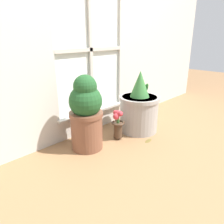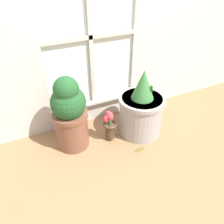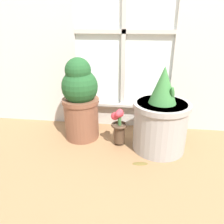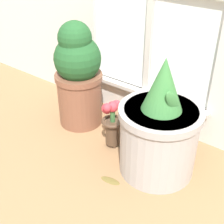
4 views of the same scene
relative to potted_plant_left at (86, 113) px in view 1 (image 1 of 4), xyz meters
name	(u,v)px [view 1 (image 1 of 4)]	position (x,y,z in m)	size (l,w,h in m)	color
ground_plane	(135,146)	(0.32, -0.30, -0.34)	(10.00, 10.00, 0.00)	olive
wall_with_window	(88,2)	(0.32, 0.30, 0.93)	(4.40, 0.10, 2.50)	beige
potted_plant_left	(86,113)	(0.00, 0.00, 0.00)	(0.30, 0.30, 0.68)	brown
potted_plant_right	(139,108)	(0.64, -0.10, -0.09)	(0.42, 0.42, 0.65)	#9E9993
flower_vase	(118,124)	(0.32, -0.08, -0.18)	(0.13, 0.13, 0.30)	#473323
fallen_leaf	(148,140)	(0.50, -0.33, -0.34)	(0.12, 0.06, 0.01)	brown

